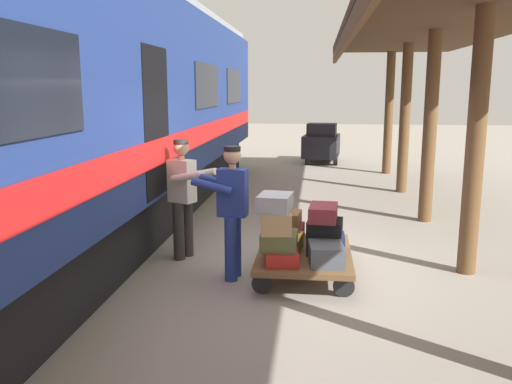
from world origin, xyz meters
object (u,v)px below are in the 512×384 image
at_px(suitcase_gray_aluminum, 275,203).
at_px(porter_in_overalls, 231,208).
at_px(suitcase_cream_canvas, 325,231).
at_px(suitcase_olive_duffel, 279,241).
at_px(suitcase_tan_vintage, 276,222).
at_px(suitcase_slate_roller, 326,254).
at_px(suitcase_black_hardshell, 325,228).
at_px(suitcase_brown_leather, 288,219).
at_px(suitcase_navy_fabric, 325,243).
at_px(suitcase_red_plastic, 281,256).
at_px(luggage_cart, 304,255).
at_px(porter_by_door, 183,195).
at_px(suitcase_burgundy_valise, 323,213).
at_px(suitcase_yellow_case, 284,243).
at_px(baggage_tug, 321,144).
at_px(train_car, 50,114).
at_px(suitcase_maroon_trunk, 286,233).

bearing_deg(suitcase_gray_aluminum, porter_in_overalls, -21.78).
distance_m(suitcase_cream_canvas, suitcase_olive_duffel, 1.13).
bearing_deg(porter_in_overalls, suitcase_tan_vintage, 155.92).
xyz_separation_m(suitcase_cream_canvas, suitcase_tan_vintage, (0.61, 0.96, 0.36)).
distance_m(suitcase_slate_roller, suitcase_black_hardshell, 0.51).
bearing_deg(suitcase_slate_roller, suitcase_tan_vintage, -0.94).
relative_size(suitcase_brown_leather, suitcase_tan_vintage, 0.90).
bearing_deg(suitcase_navy_fabric, suitcase_red_plastic, 41.98).
relative_size(luggage_cart, porter_by_door, 1.04).
height_order(suitcase_red_plastic, suitcase_brown_leather, suitcase_brown_leather).
xyz_separation_m(suitcase_red_plastic, suitcase_cream_canvas, (-0.54, -0.97, 0.06)).
distance_m(suitcase_black_hardshell, suitcase_burgundy_valise, 0.20).
distance_m(suitcase_yellow_case, suitcase_olive_duffel, 0.51).
distance_m(suitcase_cream_canvas, baggage_tug, 10.39).
xyz_separation_m(suitcase_navy_fabric, suitcase_brown_leather, (0.52, -0.52, 0.19)).
bearing_deg(suitcase_gray_aluminum, suitcase_tan_vintage, 113.19).
relative_size(suitcase_navy_fabric, suitcase_cream_canvas, 0.81).
xyz_separation_m(train_car, suitcase_olive_duffel, (-3.22, 0.82, -1.47)).
height_order(porter_by_door, baggage_tug, porter_by_door).
bearing_deg(suitcase_olive_duffel, suitcase_black_hardshell, -139.91).
distance_m(suitcase_yellow_case, suitcase_red_plastic, 0.49).
distance_m(suitcase_tan_vintage, porter_in_overalls, 0.65).
bearing_deg(suitcase_yellow_case, suitcase_slate_roller, 138.02).
relative_size(suitcase_navy_fabric, suitcase_brown_leather, 1.11).
distance_m(suitcase_navy_fabric, suitcase_tan_vintage, 0.87).
height_order(suitcase_gray_aluminum, porter_in_overalls, porter_in_overalls).
height_order(suitcase_yellow_case, suitcase_navy_fabric, suitcase_navy_fabric).
bearing_deg(porter_in_overalls, train_car, -12.02).
height_order(suitcase_tan_vintage, baggage_tug, baggage_tug).
relative_size(suitcase_burgundy_valise, suitcase_gray_aluminum, 1.11).
xyz_separation_m(suitcase_maroon_trunk, suitcase_brown_leather, (-0.02, -0.03, 0.20)).
distance_m(suitcase_red_plastic, suitcase_tan_vintage, 0.43).
relative_size(suitcase_red_plastic, suitcase_cream_canvas, 0.96).
distance_m(suitcase_slate_roller, suitcase_maroon_trunk, 1.11).
bearing_deg(porter_by_door, suitcase_maroon_trunk, 177.78).
distance_m(suitcase_slate_roller, suitcase_cream_canvas, 0.97).
xyz_separation_m(suitcase_yellow_case, suitcase_brown_leather, (-0.02, -0.52, 0.20)).
relative_size(luggage_cart, suitcase_tan_vintage, 3.65).
bearing_deg(train_car, porter_by_door, -173.48).
xyz_separation_m(luggage_cart, suitcase_cream_canvas, (-0.27, -0.49, 0.19)).
bearing_deg(suitcase_maroon_trunk, porter_by_door, -2.22).
bearing_deg(porter_in_overalls, suitcase_maroon_trunk, -133.14).
bearing_deg(train_car, baggage_tug, -109.82).
relative_size(suitcase_cream_canvas, porter_in_overalls, 0.35).
relative_size(suitcase_burgundy_valise, suitcase_tan_vintage, 1.14).
bearing_deg(suitcase_maroon_trunk, suitcase_black_hardshell, 136.40).
xyz_separation_m(suitcase_red_plastic, porter_in_overalls, (0.65, -0.27, 0.52)).
bearing_deg(suitcase_slate_roller, suitcase_olive_duffel, -0.28).
relative_size(suitcase_burgundy_valise, porter_in_overalls, 0.32).
xyz_separation_m(suitcase_burgundy_valise, suitcase_tan_vintage, (0.57, 0.44, -0.02)).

